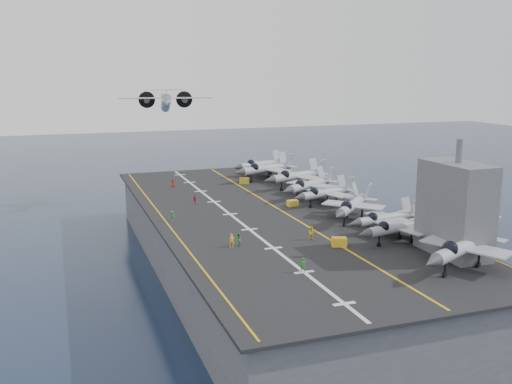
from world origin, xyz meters
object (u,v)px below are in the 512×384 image
object	(u,v)px
island_superstructure	(456,198)
transport_plane	(166,103)
fighter_jet_0	(463,246)
tow_cart_a	(339,242)

from	to	relation	value
island_superstructure	transport_plane	bearing A→B (deg)	103.42
island_superstructure	fighter_jet_0	world-z (taller)	island_superstructure
island_superstructure	transport_plane	world-z (taller)	transport_plane
fighter_jet_0	tow_cart_a	xyz separation A→B (m)	(-9.81, 12.86, -2.16)
tow_cart_a	transport_plane	xyz separation A→B (m)	(-8.39, 78.51, 14.99)
fighter_jet_0	tow_cart_a	world-z (taller)	fighter_jet_0
island_superstructure	transport_plane	distance (m)	89.24
island_superstructure	fighter_jet_0	xyz separation A→B (m)	(-2.43, -4.92, -4.74)
island_superstructure	fighter_jet_0	size ratio (longest dim) A/B	0.79
fighter_jet_0	transport_plane	distance (m)	94.04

